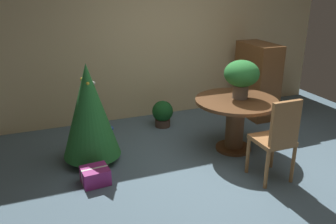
{
  "coord_description": "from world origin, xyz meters",
  "views": [
    {
      "loc": [
        -2.13,
        -3.44,
        2.26
      ],
      "look_at": [
        -0.68,
        0.28,
        0.76
      ],
      "focal_mm": 37.82,
      "sensor_mm": 36.0,
      "label": 1
    }
  ],
  "objects_px": {
    "round_dining_table": "(236,115)",
    "holiday_tree": "(89,111)",
    "wooden_chair_near": "(277,137)",
    "wooden_cabinet": "(257,80)",
    "potted_plant": "(163,113)",
    "gift_box_purple": "(95,176)",
    "flower_vase": "(242,75)"
  },
  "relations": [
    {
      "from": "round_dining_table",
      "to": "wooden_chair_near",
      "type": "bearing_deg",
      "value": -90.0
    },
    {
      "from": "wooden_chair_near",
      "to": "round_dining_table",
      "type": "bearing_deg",
      "value": 90.0
    },
    {
      "from": "wooden_cabinet",
      "to": "potted_plant",
      "type": "distance_m",
      "value": 1.75
    },
    {
      "from": "wooden_cabinet",
      "to": "potted_plant",
      "type": "relative_size",
      "value": 2.95
    },
    {
      "from": "wooden_cabinet",
      "to": "wooden_chair_near",
      "type": "bearing_deg",
      "value": -118.52
    },
    {
      "from": "round_dining_table",
      "to": "flower_vase",
      "type": "bearing_deg",
      "value": 27.83
    },
    {
      "from": "round_dining_table",
      "to": "wooden_cabinet",
      "type": "bearing_deg",
      "value": 44.89
    },
    {
      "from": "wooden_chair_near",
      "to": "holiday_tree",
      "type": "height_order",
      "value": "holiday_tree"
    },
    {
      "from": "wooden_cabinet",
      "to": "round_dining_table",
      "type": "bearing_deg",
      "value": -135.11
    },
    {
      "from": "wooden_cabinet",
      "to": "holiday_tree",
      "type": "bearing_deg",
      "value": -167.3
    },
    {
      "from": "holiday_tree",
      "to": "potted_plant",
      "type": "bearing_deg",
      "value": 31.12
    },
    {
      "from": "holiday_tree",
      "to": "gift_box_purple",
      "type": "height_order",
      "value": "holiday_tree"
    },
    {
      "from": "gift_box_purple",
      "to": "wooden_cabinet",
      "type": "distance_m",
      "value": 3.33
    },
    {
      "from": "potted_plant",
      "to": "wooden_chair_near",
      "type": "bearing_deg",
      "value": -72.69
    },
    {
      "from": "holiday_tree",
      "to": "gift_box_purple",
      "type": "xyz_separation_m",
      "value": [
        -0.07,
        -0.57,
        -0.61
      ]
    },
    {
      "from": "flower_vase",
      "to": "wooden_cabinet",
      "type": "bearing_deg",
      "value": 45.88
    },
    {
      "from": "wooden_cabinet",
      "to": "flower_vase",
      "type": "bearing_deg",
      "value": -134.12
    },
    {
      "from": "wooden_chair_near",
      "to": "flower_vase",
      "type": "bearing_deg",
      "value": 85.48
    },
    {
      "from": "flower_vase",
      "to": "holiday_tree",
      "type": "bearing_deg",
      "value": 170.1
    },
    {
      "from": "round_dining_table",
      "to": "holiday_tree",
      "type": "relative_size",
      "value": 0.85
    },
    {
      "from": "round_dining_table",
      "to": "gift_box_purple",
      "type": "xyz_separation_m",
      "value": [
        -1.99,
        -0.18,
        -0.42
      ]
    },
    {
      "from": "round_dining_table",
      "to": "gift_box_purple",
      "type": "height_order",
      "value": "round_dining_table"
    },
    {
      "from": "holiday_tree",
      "to": "flower_vase",
      "type": "bearing_deg",
      "value": -9.9
    },
    {
      "from": "wooden_chair_near",
      "to": "wooden_cabinet",
      "type": "xyz_separation_m",
      "value": [
        1.06,
        1.95,
        0.06
      ]
    },
    {
      "from": "round_dining_table",
      "to": "flower_vase",
      "type": "relative_size",
      "value": 2.15
    },
    {
      "from": "holiday_tree",
      "to": "wooden_cabinet",
      "type": "bearing_deg",
      "value": 12.7
    },
    {
      "from": "potted_plant",
      "to": "wooden_cabinet",
      "type": "bearing_deg",
      "value": -3.36
    },
    {
      "from": "flower_vase",
      "to": "round_dining_table",
      "type": "bearing_deg",
      "value": -152.17
    },
    {
      "from": "round_dining_table",
      "to": "holiday_tree",
      "type": "bearing_deg",
      "value": 168.6
    },
    {
      "from": "potted_plant",
      "to": "gift_box_purple",
      "type": "bearing_deg",
      "value": -135.19
    },
    {
      "from": "holiday_tree",
      "to": "wooden_cabinet",
      "type": "relative_size",
      "value": 1.04
    },
    {
      "from": "round_dining_table",
      "to": "potted_plant",
      "type": "bearing_deg",
      "value": 118.93
    }
  ]
}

